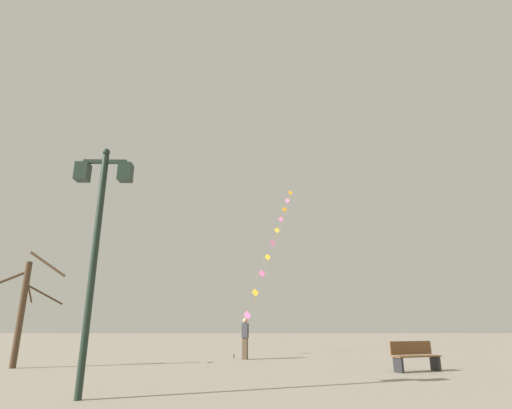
{
  "coord_description": "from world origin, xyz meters",
  "views": [
    {
      "loc": [
        0.91,
        -0.81,
        1.31
      ],
      "look_at": [
        1.46,
        21.55,
        8.08
      ],
      "focal_mm": 28.54,
      "sensor_mm": 36.0,
      "label": 1
    }
  ],
  "objects_px": {
    "kite_flyer": "(245,337)",
    "bare_tree": "(23,307)",
    "park_bench": "(415,356)",
    "twin_lantern_lamp_post": "(99,218)",
    "kite_train": "(273,242)"
  },
  "relations": [
    {
      "from": "kite_flyer",
      "to": "bare_tree",
      "type": "xyz_separation_m",
      "value": [
        -7.74,
        -3.72,
        1.09
      ]
    },
    {
      "from": "twin_lantern_lamp_post",
      "to": "kite_train",
      "type": "relative_size",
      "value": 0.32
    },
    {
      "from": "kite_train",
      "to": "bare_tree",
      "type": "bearing_deg",
      "value": -126.76
    },
    {
      "from": "twin_lantern_lamp_post",
      "to": "kite_flyer",
      "type": "xyz_separation_m",
      "value": [
        3.13,
        10.05,
        -2.63
      ]
    },
    {
      "from": "twin_lantern_lamp_post",
      "to": "park_bench",
      "type": "xyz_separation_m",
      "value": [
        8.42,
        4.94,
        -3.08
      ]
    },
    {
      "from": "bare_tree",
      "to": "twin_lantern_lamp_post",
      "type": "bearing_deg",
      "value": -53.93
    },
    {
      "from": "park_bench",
      "to": "bare_tree",
      "type": "bearing_deg",
      "value": 153.91
    },
    {
      "from": "twin_lantern_lamp_post",
      "to": "park_bench",
      "type": "height_order",
      "value": "twin_lantern_lamp_post"
    },
    {
      "from": "kite_train",
      "to": "twin_lantern_lamp_post",
      "type": "bearing_deg",
      "value": -104.57
    },
    {
      "from": "park_bench",
      "to": "kite_flyer",
      "type": "bearing_deg",
      "value": 116.02
    },
    {
      "from": "kite_train",
      "to": "kite_flyer",
      "type": "bearing_deg",
      "value": -101.52
    },
    {
      "from": "park_bench",
      "to": "twin_lantern_lamp_post",
      "type": "bearing_deg",
      "value": -169.57
    },
    {
      "from": "twin_lantern_lamp_post",
      "to": "kite_flyer",
      "type": "height_order",
      "value": "twin_lantern_lamp_post"
    },
    {
      "from": "twin_lantern_lamp_post",
      "to": "park_bench",
      "type": "distance_m",
      "value": 10.23
    },
    {
      "from": "bare_tree",
      "to": "park_bench",
      "type": "bearing_deg",
      "value": -6.13
    }
  ]
}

